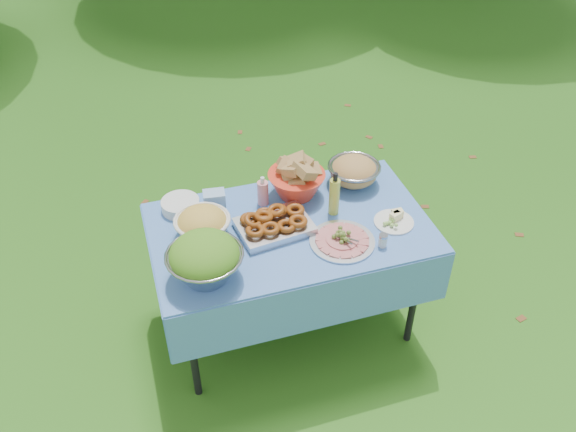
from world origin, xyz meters
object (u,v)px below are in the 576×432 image
at_px(bread_bowl, 297,179).
at_px(pasta_bowl_steel, 354,171).
at_px(picnic_table, 290,278).
at_px(charcuterie_platter, 343,237).
at_px(plate_stack, 181,205).
at_px(salad_bowl, 205,259).
at_px(oil_bottle, 334,193).

height_order(bread_bowl, pasta_bowl_steel, bread_bowl).
distance_m(picnic_table, charcuterie_platter, 0.51).
distance_m(picnic_table, pasta_bowl_steel, 0.71).
height_order(plate_stack, pasta_bowl_steel, pasta_bowl_steel).
xyz_separation_m(plate_stack, bread_bowl, (0.64, -0.06, 0.08)).
height_order(plate_stack, charcuterie_platter, charcuterie_platter).
bearing_deg(plate_stack, salad_bowl, -86.83).
xyz_separation_m(picnic_table, bread_bowl, (0.12, 0.26, 0.49)).
bearing_deg(oil_bottle, bread_bowl, 123.24).
relative_size(salad_bowl, bread_bowl, 1.14).
bearing_deg(pasta_bowl_steel, charcuterie_platter, -117.99).
bearing_deg(picnic_table, oil_bottle, 10.07).
bearing_deg(salad_bowl, pasta_bowl_steel, 28.06).
bearing_deg(charcuterie_platter, pasta_bowl_steel, 62.01).
height_order(picnic_table, plate_stack, plate_stack).
relative_size(picnic_table, charcuterie_platter, 4.36).
xyz_separation_m(salad_bowl, oil_bottle, (0.75, 0.28, 0.01)).
relative_size(salad_bowl, charcuterie_platter, 1.09).
relative_size(plate_stack, bread_bowl, 0.65).
bearing_deg(salad_bowl, charcuterie_platter, 3.45).
height_order(picnic_table, oil_bottle, oil_bottle).
bearing_deg(picnic_table, bread_bowl, 65.79).
height_order(bread_bowl, oil_bottle, oil_bottle).
distance_m(plate_stack, oil_bottle, 0.83).
bearing_deg(charcuterie_platter, plate_stack, 145.32).
distance_m(picnic_table, oil_bottle, 0.57).
bearing_deg(oil_bottle, plate_stack, 160.92).
height_order(picnic_table, bread_bowl, bread_bowl).
xyz_separation_m(salad_bowl, bread_bowl, (0.61, 0.50, -0.01)).
distance_m(plate_stack, charcuterie_platter, 0.90).
xyz_separation_m(picnic_table, salad_bowl, (-0.49, -0.24, 0.50)).
relative_size(plate_stack, charcuterie_platter, 0.62).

